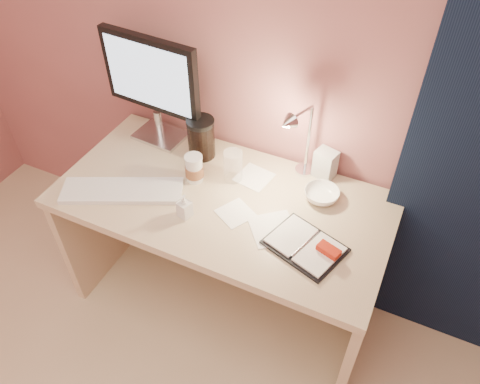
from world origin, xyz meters
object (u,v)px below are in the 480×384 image
at_px(clear_cup, 233,166).
at_px(dark_jar, 201,140).
at_px(desk, 231,222).
at_px(bowl, 322,195).
at_px(keyboard, 122,191).
at_px(coffee_cup, 194,169).
at_px(monitor, 153,81).
at_px(lotion_bottle, 184,206).
at_px(planner, 307,246).
at_px(product_box, 325,164).
at_px(desk_lamp, 311,143).

relative_size(clear_cup, dark_jar, 0.83).
distance_m(desk, bowl, 0.46).
bearing_deg(keyboard, bowl, -2.58).
distance_m(coffee_cup, dark_jar, 0.17).
bearing_deg(clear_cup, desk, -78.12).
height_order(monitor, lotion_bottle, monitor).
xyz_separation_m(planner, dark_jar, (-0.62, 0.32, 0.08)).
xyz_separation_m(monitor, planner, (0.87, -0.35, -0.30)).
distance_m(desk, product_box, 0.51).
height_order(desk, clear_cup, clear_cup).
distance_m(clear_cup, desk_lamp, 0.35).
xyz_separation_m(desk, monitor, (-0.46, 0.17, 0.53)).
bearing_deg(monitor, keyboard, -76.51).
height_order(desk, dark_jar, dark_jar).
xyz_separation_m(clear_cup, dark_jar, (-0.20, 0.09, 0.01)).
xyz_separation_m(lotion_bottle, desk_lamp, (0.38, 0.38, 0.17)).
bearing_deg(product_box, monitor, -160.48).
distance_m(keyboard, coffee_cup, 0.32).
xyz_separation_m(planner, bowl, (-0.03, 0.28, 0.01)).
xyz_separation_m(clear_cup, product_box, (0.35, 0.18, -0.00)).
xyz_separation_m(desk, lotion_bottle, (-0.09, -0.23, 0.28)).
bearing_deg(desk, dark_jar, 146.12).
xyz_separation_m(keyboard, planner, (0.81, 0.05, 0.00)).
height_order(desk, desk_lamp, desk_lamp).
bearing_deg(desk, bowl, 14.56).
relative_size(lotion_bottle, desk_lamp, 0.30).
distance_m(monitor, bowl, 0.89).
height_order(monitor, coffee_cup, monitor).
bearing_deg(planner, clear_cup, 168.91).
xyz_separation_m(monitor, product_box, (0.80, 0.07, -0.24)).
distance_m(coffee_cup, bowl, 0.55).
distance_m(product_box, desk_lamp, 0.19).
relative_size(desk, monitor, 2.73).
distance_m(desk, dark_jar, 0.40).
bearing_deg(dark_jar, monitor, 172.49).
bearing_deg(bowl, planner, -83.01).
bearing_deg(bowl, desk, -165.44).
bearing_deg(desk, monitor, 159.15).
height_order(monitor, product_box, monitor).
height_order(keyboard, product_box, product_box).
bearing_deg(planner, keyboard, -158.73).
relative_size(desk, keyboard, 2.77).
xyz_separation_m(monitor, bowl, (0.84, -0.08, -0.28)).
height_order(planner, lotion_bottle, lotion_bottle).
bearing_deg(product_box, clear_cup, -137.46).
relative_size(keyboard, product_box, 3.79).
relative_size(desk, lotion_bottle, 12.86).
xyz_separation_m(keyboard, dark_jar, (0.18, 0.37, 0.08)).
xyz_separation_m(keyboard, coffee_cup, (0.24, 0.20, 0.05)).
xyz_separation_m(lotion_bottle, product_box, (0.43, 0.47, 0.01)).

